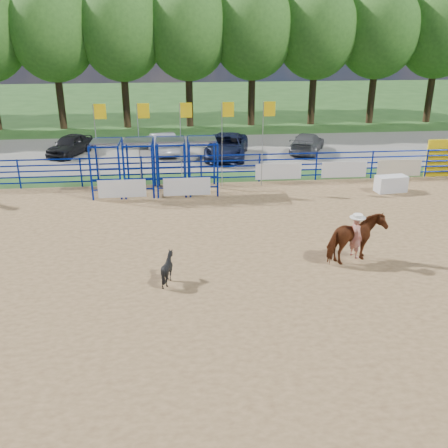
{
  "coord_description": "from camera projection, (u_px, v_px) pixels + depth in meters",
  "views": [
    {
      "loc": [
        -1.29,
        -14.62,
        7.53
      ],
      "look_at": [
        0.27,
        1.0,
        1.3
      ],
      "focal_mm": 40.0,
      "sensor_mm": 36.0,
      "label": 1
    }
  ],
  "objects": [
    {
      "name": "chute_assembly",
      "position": [
        163.0,
        167.0,
        23.95
      ],
      "size": [
        19.32,
        2.41,
        4.2
      ],
      "color": "#061E95",
      "rests_on": "ground"
    },
    {
      "name": "car_a",
      "position": [
        70.0,
        145.0,
        31.13
      ],
      "size": [
        2.77,
        4.04,
        1.28
      ],
      "primitive_type": "imported",
      "rotation": [
        0.0,
        0.0,
        -0.37
      ],
      "color": "black",
      "rests_on": "gravel_strip"
    },
    {
      "name": "perimeter_fence",
      "position": [
        219.0,
        251.0,
        16.14
      ],
      "size": [
        30.1,
        20.1,
        1.5
      ],
      "color": "#061E95",
      "rests_on": "ground"
    },
    {
      "name": "treeline",
      "position": [
        188.0,
        26.0,
        37.69
      ],
      "size": [
        56.4,
        6.4,
        11.24
      ],
      "color": "#3F2B19",
      "rests_on": "ground"
    },
    {
      "name": "calf",
      "position": [
        168.0,
        268.0,
        15.59
      ],
      "size": [
        1.14,
        1.11,
        0.94
      ],
      "primitive_type": "imported",
      "rotation": [
        0.0,
        0.0,
        2.16
      ],
      "color": "black",
      "rests_on": "arena_dirt"
    },
    {
      "name": "arena_dirt",
      "position": [
        219.0,
        272.0,
        16.42
      ],
      "size": [
        30.0,
        20.0,
        0.02
      ],
      "primitive_type": "cube",
      "color": "#A48052",
      "rests_on": "ground"
    },
    {
      "name": "car_b",
      "position": [
        162.0,
        143.0,
        31.48
      ],
      "size": [
        2.23,
        4.25,
        1.33
      ],
      "primitive_type": "imported",
      "rotation": [
        0.0,
        0.0,
        3.35
      ],
      "color": "#999BA1",
      "rests_on": "gravel_strip"
    },
    {
      "name": "gravel_strip",
      "position": [
        195.0,
        152.0,
        32.14
      ],
      "size": [
        40.0,
        10.0,
        0.01
      ],
      "primitive_type": "cube",
      "color": "gray",
      "rests_on": "ground"
    },
    {
      "name": "car_d",
      "position": [
        307.0,
        143.0,
        31.75
      ],
      "size": [
        3.32,
        4.55,
        1.22
      ],
      "primitive_type": "imported",
      "rotation": [
        0.0,
        0.0,
        2.71
      ],
      "color": "#57575A",
      "rests_on": "gravel_strip"
    },
    {
      "name": "horse_and_rider",
      "position": [
        356.0,
        237.0,
        16.75
      ],
      "size": [
        2.22,
        1.62,
        2.46
      ],
      "color": "#5E2A12",
      "rests_on": "arena_dirt"
    },
    {
      "name": "announcer_table",
      "position": [
        391.0,
        184.0,
        24.22
      ],
      "size": [
        1.54,
        0.86,
        0.78
      ],
      "primitive_type": "cube",
      "rotation": [
        0.0,
        0.0,
        0.12
      ],
      "color": "silver",
      "rests_on": "arena_dirt"
    },
    {
      "name": "ground",
      "position": [
        219.0,
        272.0,
        16.42
      ],
      "size": [
        120.0,
        120.0,
        0.0
      ],
      "primitive_type": "plane",
      "color": "#366127",
      "rests_on": "ground"
    },
    {
      "name": "car_c",
      "position": [
        227.0,
        146.0,
        30.44
      ],
      "size": [
        3.32,
        5.46,
        1.42
      ],
      "primitive_type": "imported",
      "rotation": [
        0.0,
        0.0,
        -0.2
      ],
      "color": "#141932",
      "rests_on": "gravel_strip"
    }
  ]
}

